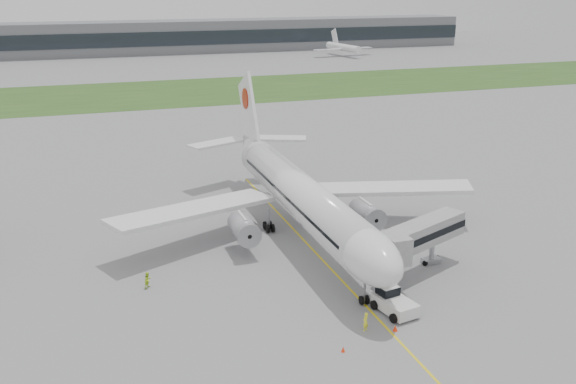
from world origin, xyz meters
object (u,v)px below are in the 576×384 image
object	(u,v)px
pushback_tug	(393,301)
ground_crew_near	(365,322)
jet_bridge	(419,236)
airliner	(298,192)

from	to	relation	value
pushback_tug	ground_crew_near	xyz separation A→B (m)	(-4.15, -2.52, -0.15)
jet_bridge	ground_crew_near	size ratio (longest dim) A/B	6.73
airliner	pushback_tug	world-z (taller)	airliner
airliner	pushback_tug	xyz separation A→B (m)	(2.06, -22.05, -4.59)
pushback_tug	jet_bridge	distance (m)	10.02
pushback_tug	jet_bridge	bearing A→B (deg)	35.44
airliner	jet_bridge	xyz separation A→B (m)	(8.59, -15.23, -1.21)
pushback_tug	ground_crew_near	distance (m)	4.86
jet_bridge	airliner	bearing A→B (deg)	96.05
pushback_tug	jet_bridge	world-z (taller)	jet_bridge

